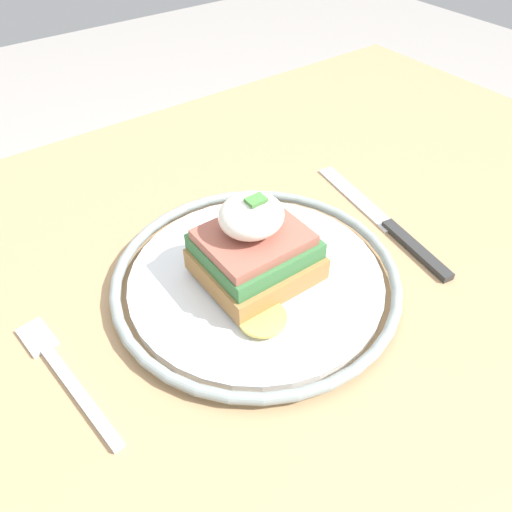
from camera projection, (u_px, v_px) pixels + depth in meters
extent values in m
cube|color=tan|center=(274.00, 274.00, 0.49)|extent=(1.01, 0.70, 0.03)
cylinder|color=tan|center=(349.00, 235.00, 1.11)|extent=(0.06, 0.06, 0.71)
cylinder|color=silver|center=(256.00, 280.00, 0.46)|extent=(0.23, 0.23, 0.01)
torus|color=gray|center=(256.00, 276.00, 0.45)|extent=(0.26, 0.26, 0.01)
cube|color=#9E703D|center=(256.00, 264.00, 0.44)|extent=(0.10, 0.09, 0.02)
cube|color=#38703D|center=(255.00, 246.00, 0.43)|extent=(0.09, 0.08, 0.02)
cube|color=#9E5647|center=(254.00, 237.00, 0.42)|extent=(0.09, 0.07, 0.01)
ellipsoid|color=white|center=(251.00, 216.00, 0.41)|extent=(0.06, 0.05, 0.03)
cylinder|color=#E5C656|center=(262.00, 318.00, 0.41)|extent=(0.04, 0.04, 0.00)
cube|color=#47843D|center=(256.00, 200.00, 0.40)|extent=(0.02, 0.01, 0.00)
cube|color=silver|center=(80.00, 395.00, 0.37)|extent=(0.02, 0.11, 0.00)
cube|color=silver|center=(37.00, 337.00, 0.41)|extent=(0.03, 0.04, 0.00)
cube|color=#2D2D2D|center=(416.00, 249.00, 0.49)|extent=(0.03, 0.09, 0.01)
cube|color=silver|center=(356.00, 197.00, 0.56)|extent=(0.04, 0.13, 0.00)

